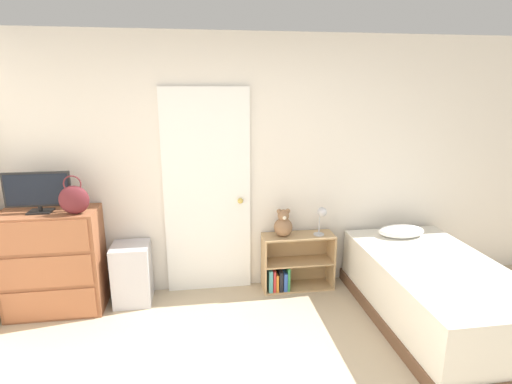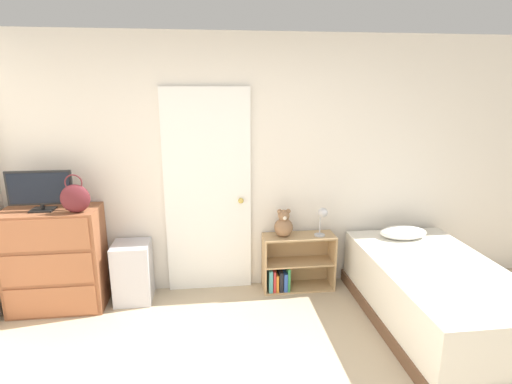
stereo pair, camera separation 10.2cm
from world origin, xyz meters
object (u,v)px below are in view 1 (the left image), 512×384
Objects in this scene: handbag at (74,199)px; bed at (435,292)px; storage_bin at (132,274)px; desk_lamp at (322,215)px; dresser at (54,262)px; tv at (38,191)px; bookshelf at (292,266)px; teddy_bear at (283,224)px.

handbag reaches higher than bed.
storage_bin is 1.95m from desk_lamp.
dresser is 0.68m from tv.
tv is at bearing -177.14° from bookshelf.
bed is at bearing -35.97° from bookshelf.
bed is at bearing -11.35° from tv.
handbag is 0.18× the size of bed.
tv is at bearing 163.31° from handbag.
dresser is at bearing 23.67° from tv.
bookshelf is at bearing 144.03° from bed.
desk_lamp is at bearing 0.03° from storage_bin.
dresser is at bearing -175.94° from storage_bin.
storage_bin is 0.81× the size of bookshelf.
handbag is 2.31m from desk_lamp.
dresser is 0.52× the size of bed.
desk_lamp is (2.61, 0.07, -0.37)m from tv.
desk_lamp is at bearing 1.50° from tv.
bookshelf is 0.62m from desk_lamp.
dresser is 2.58m from desk_lamp.
storage_bin is 2.81m from bed.
tv is 0.30× the size of bed.
handbag is 1.20× the size of teddy_bear.
handbag is at bearing -173.92° from teddy_bear.
storage_bin is at bearing 5.29° from tv.
tv is 0.94× the size of storage_bin.
bookshelf is at bearing 5.47° from teddy_bear.
teddy_bear is at bearing 2.74° from tv.
tv reaches higher than dresser.
storage_bin is (0.72, 0.07, -0.87)m from tv.
teddy_bear is at bearing 174.30° from desk_lamp.
teddy_bear is (1.90, 0.20, -0.40)m from handbag.
storage_bin is (0.40, 0.16, -0.81)m from handbag.
teddy_bear is (1.50, 0.04, 0.41)m from storage_bin.
bed is (3.39, -0.71, -0.20)m from dresser.
tv is at bearing -174.71° from storage_bin.
desk_lamp is (0.28, -0.05, 0.55)m from bookshelf.
tv is 1.94× the size of teddy_bear.
tv is 1.62× the size of handbag.
desk_lamp is (1.88, 0.00, 0.50)m from storage_bin.
teddy_bear is at bearing 1.51° from storage_bin.
storage_bin is at bearing -179.97° from desk_lamp.
tv is (-0.04, -0.02, 0.68)m from dresser.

